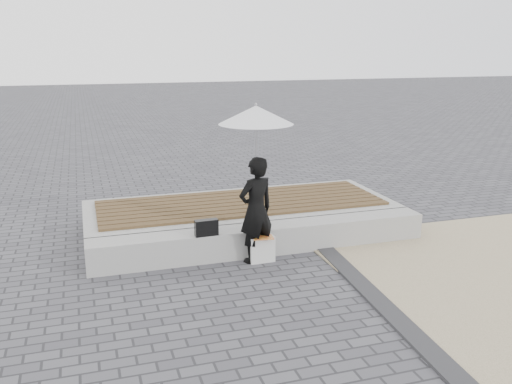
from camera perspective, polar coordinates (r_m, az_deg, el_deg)
ground at (r=6.81m, az=5.16°, el=-10.70°), size 80.00×80.00×0.00m
edging_band at (r=6.71m, az=12.88°, el=-11.26°), size 0.61×5.20×0.04m
seating_ledge at (r=8.12m, az=0.83°, el=-4.81°), size 5.00×0.45×0.40m
timber_platform at (r=9.20m, az=-1.53°, el=-2.42°), size 5.00×2.00×0.40m
timber_decking at (r=9.14m, az=-1.54°, el=-1.10°), size 4.60×1.60×0.04m
woman at (r=7.60m, az=0.00°, el=-1.87°), size 0.63×0.51×1.49m
parasol at (r=7.33m, az=0.00°, el=7.91°), size 0.99×0.99×1.27m
handbag at (r=7.64m, az=-5.11°, el=-3.66°), size 0.32×0.12×0.23m
canvas_tote at (r=7.76m, az=0.59°, el=-5.87°), size 0.36×0.16×0.37m
magazine at (r=7.65m, az=0.71°, el=-4.67°), size 0.30×0.24×0.01m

